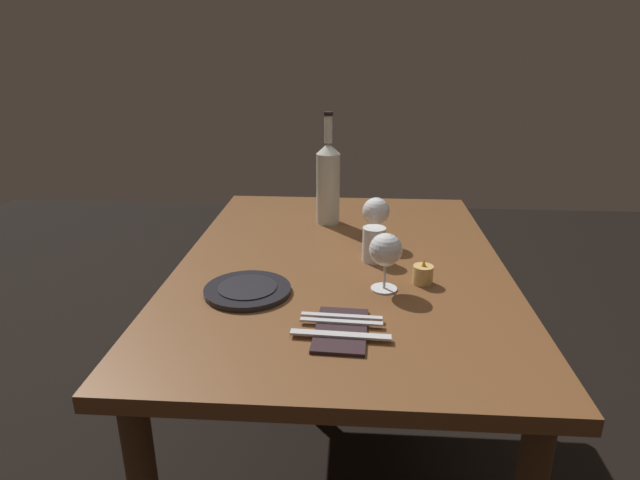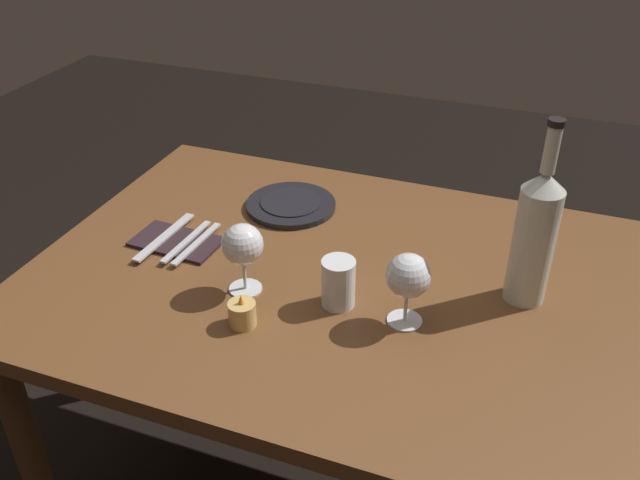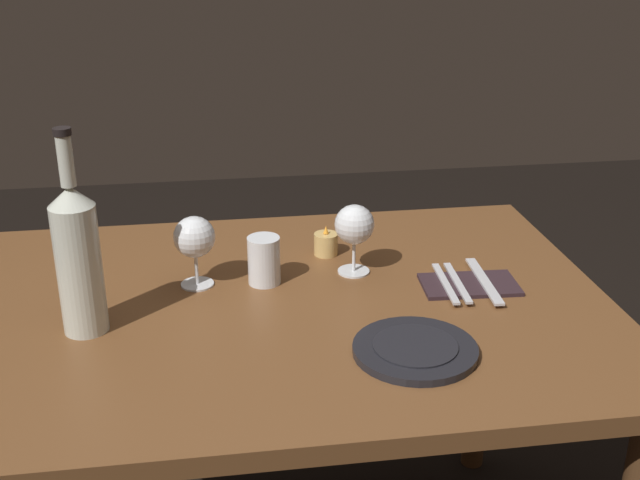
% 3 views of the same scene
% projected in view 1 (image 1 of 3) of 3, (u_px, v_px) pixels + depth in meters
% --- Properties ---
extents(ground_plane, '(6.00, 6.00, 0.00)m').
position_uv_depth(ground_plane, '(338.00, 467.00, 1.77)').
color(ground_plane, black).
extents(dining_table, '(1.30, 0.90, 0.74)m').
position_uv_depth(dining_table, '(341.00, 289.00, 1.54)').
color(dining_table, brown).
rests_on(dining_table, ground).
extents(wine_glass_left, '(0.08, 0.08, 0.15)m').
position_uv_depth(wine_glass_left, '(376.00, 212.00, 1.60)').
color(wine_glass_left, white).
rests_on(wine_glass_left, dining_table).
extents(wine_glass_right, '(0.08, 0.08, 0.15)m').
position_uv_depth(wine_glass_right, '(386.00, 251.00, 1.30)').
color(wine_glass_right, white).
rests_on(wine_glass_right, dining_table).
extents(wine_bottle, '(0.08, 0.08, 0.37)m').
position_uv_depth(wine_bottle, '(328.00, 181.00, 1.78)').
color(wine_bottle, silver).
rests_on(wine_bottle, dining_table).
extents(water_tumbler, '(0.07, 0.07, 0.10)m').
position_uv_depth(water_tumbler, '(374.00, 246.00, 1.50)').
color(water_tumbler, white).
rests_on(water_tumbler, dining_table).
extents(votive_candle, '(0.05, 0.05, 0.07)m').
position_uv_depth(votive_candle, '(423.00, 275.00, 1.36)').
color(votive_candle, '#DBB266').
rests_on(votive_candle, dining_table).
extents(dinner_plate, '(0.21, 0.21, 0.02)m').
position_uv_depth(dinner_plate, '(248.00, 290.00, 1.31)').
color(dinner_plate, black).
rests_on(dinner_plate, dining_table).
extents(folded_napkin, '(0.20, 0.12, 0.01)m').
position_uv_depth(folded_napkin, '(341.00, 330.00, 1.14)').
color(folded_napkin, '#2D1E23').
rests_on(folded_napkin, dining_table).
extents(fork_inner, '(0.02, 0.18, 0.00)m').
position_uv_depth(fork_inner, '(341.00, 322.00, 1.16)').
color(fork_inner, silver).
rests_on(fork_inner, folded_napkin).
extents(fork_outer, '(0.02, 0.18, 0.00)m').
position_uv_depth(fork_outer, '(342.00, 316.00, 1.18)').
color(fork_outer, silver).
rests_on(fork_outer, folded_napkin).
extents(table_knife, '(0.03, 0.21, 0.00)m').
position_uv_depth(table_knife, '(340.00, 335.00, 1.11)').
color(table_knife, silver).
rests_on(table_knife, folded_napkin).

